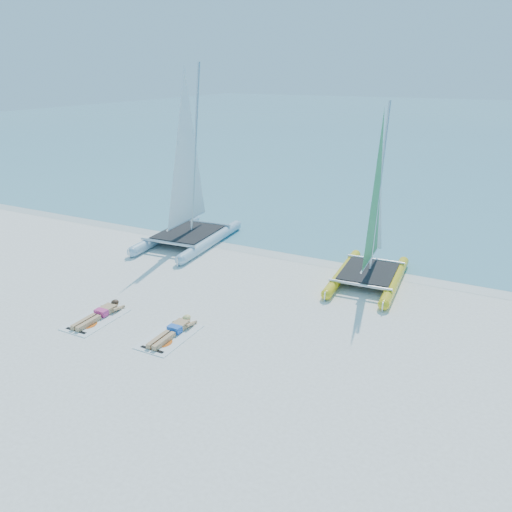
{
  "coord_description": "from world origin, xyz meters",
  "views": [
    {
      "loc": [
        7.1,
        -11.16,
        6.7
      ],
      "look_at": [
        0.77,
        1.2,
        1.48
      ],
      "focal_mm": 35.0,
      "sensor_mm": 36.0,
      "label": 1
    }
  ],
  "objects": [
    {
      "name": "ground",
      "position": [
        0.0,
        0.0,
        0.0
      ],
      "size": [
        140.0,
        140.0,
        0.0
      ],
      "primitive_type": "plane",
      "color": "white",
      "rests_on": "ground"
    },
    {
      "name": "towel_b",
      "position": [
        -0.27,
        -1.81,
        0.01
      ],
      "size": [
        1.0,
        1.85,
        0.02
      ],
      "primitive_type": "cube",
      "color": "silver",
      "rests_on": "ground"
    },
    {
      "name": "catamaran_blue",
      "position": [
        -4.23,
        4.97,
        2.15
      ],
      "size": [
        2.85,
        5.42,
        7.2
      ],
      "rotation": [
        0.0,
        0.0,
        0.06
      ],
      "color": "#A1C5D4",
      "rests_on": "ground"
    },
    {
      "name": "sunbather_a",
      "position": [
        -2.73,
        -1.79,
        0.12
      ],
      "size": [
        0.37,
        1.73,
        0.26
      ],
      "color": "tan",
      "rests_on": "towel_a"
    },
    {
      "name": "sunbather_b",
      "position": [
        -0.27,
        -1.62,
        0.12
      ],
      "size": [
        0.37,
        1.73,
        0.26
      ],
      "color": "tan",
      "rests_on": "towel_b"
    },
    {
      "name": "catamaran_yellow",
      "position": [
        3.41,
        4.69,
        1.88
      ],
      "size": [
        2.32,
        4.74,
        5.96
      ],
      "rotation": [
        0.0,
        0.0,
        0.05
      ],
      "color": "yellow",
      "rests_on": "ground"
    },
    {
      "name": "towel_a",
      "position": [
        -2.73,
        -1.98,
        0.01
      ],
      "size": [
        1.0,
        1.85,
        0.02
      ],
      "primitive_type": "cube",
      "color": "silver",
      "rests_on": "ground"
    },
    {
      "name": "wet_sand_strip",
      "position": [
        0.0,
        5.5,
        0.0
      ],
      "size": [
        140.0,
        1.4,
        0.01
      ],
      "primitive_type": "cube",
      "color": "silver",
      "rests_on": "ground"
    },
    {
      "name": "sea",
      "position": [
        0.0,
        63.0,
        0.01
      ],
      "size": [
        140.0,
        115.0,
        0.01
      ],
      "primitive_type": "cube",
      "color": "#71BBBD",
      "rests_on": "ground"
    }
  ]
}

